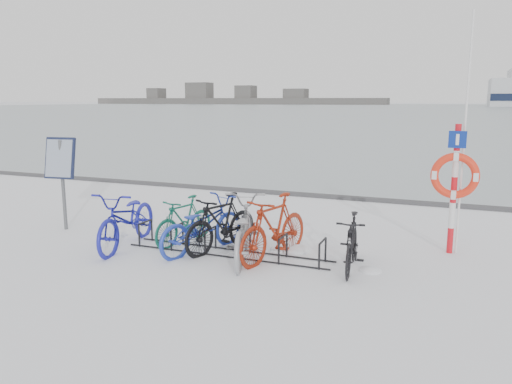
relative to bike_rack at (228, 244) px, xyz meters
name	(u,v)px	position (x,y,z in m)	size (l,w,h in m)	color
ground	(228,254)	(0.00, 0.00, -0.18)	(900.00, 900.00, 0.00)	white
ice_sheet	(445,109)	(0.00, 155.00, -0.17)	(400.00, 298.00, 0.02)	#9FABB3
quay_edge	(313,195)	(0.00, 5.90, -0.13)	(400.00, 0.25, 0.10)	#3F3F42
bike_rack	(228,244)	(0.00, 0.00, 0.00)	(4.00, 0.48, 0.46)	black
info_board	(61,164)	(-4.09, 0.26, 1.28)	(0.71, 0.35, 2.03)	#595B5E
lifebuoy_station	(455,176)	(3.83, 1.54, 1.28)	(0.84, 0.23, 4.36)	red
shoreline	(227,99)	(-122.02, 260.00, 2.61)	(180.00, 12.00, 9.50)	#464646
bike_0	(128,217)	(-2.02, -0.26, 0.41)	(0.78, 2.23, 1.17)	#1C1EA0
bike_1	(184,219)	(-1.12, 0.35, 0.30)	(0.46, 1.62, 0.97)	#115743
bike_2	(202,223)	(-0.52, 0.00, 0.35)	(0.71, 2.04, 1.07)	#2139AD
bike_3	(221,221)	(-0.21, 0.18, 0.38)	(0.52, 1.85, 1.11)	black
bike_4	(242,228)	(0.37, -0.17, 0.39)	(0.76, 2.17, 1.14)	#929499
bike_5	(274,226)	(0.89, 0.07, 0.42)	(0.56, 2.00, 1.20)	maroon
bike_6	(352,241)	(2.30, 0.02, 0.31)	(0.46, 1.62, 0.97)	black
snow_drifts	(257,249)	(0.39, 0.48, -0.18)	(5.68, 1.11, 0.19)	white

